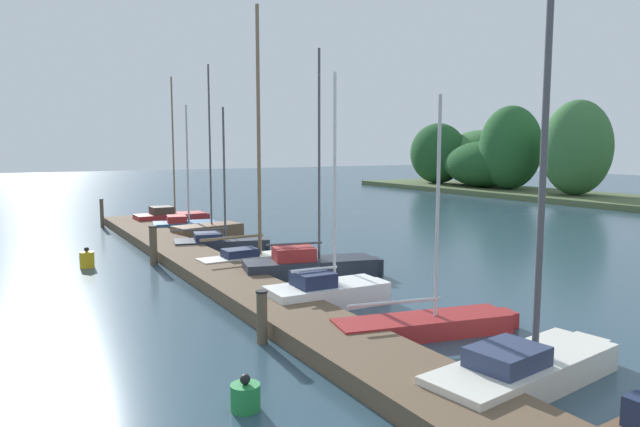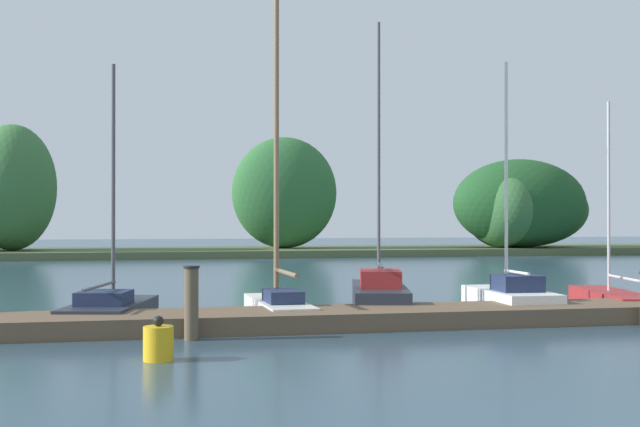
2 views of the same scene
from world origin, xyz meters
name	(u,v)px [view 1 (image 1 of 2)]	position (x,y,z in m)	size (l,w,h in m)	color
dock_pier	(233,281)	(0.00, 10.43, 0.17)	(31.29, 1.80, 0.35)	brown
sailboat_0	(172,217)	(-13.59, 12.46, 0.38)	(1.40, 3.59, 7.23)	maroon
sailboat_1	(186,225)	(-10.90, 12.37, 0.32)	(1.91, 3.10, 5.71)	#285684
sailboat_2	(210,230)	(-8.62, 12.73, 0.36)	(1.71, 3.14, 7.24)	brown
sailboat_3	(221,243)	(-5.73, 12.18, 0.28)	(1.99, 3.64, 5.32)	#232833
sailboat_4	(255,252)	(-2.28, 12.09, 0.49)	(1.07, 3.84, 8.27)	silver
sailboat_5	(313,266)	(0.17, 12.88, 0.38)	(2.02, 4.22, 6.65)	#232833
sailboat_6	(329,291)	(2.88, 11.84, 0.35)	(1.28, 3.17, 5.64)	white
sailboat_7	(430,323)	(5.80, 12.55, 0.23)	(1.70, 4.11, 4.92)	maroon
sailboat_8	(528,364)	(8.60, 12.24, 0.37)	(1.72, 4.23, 6.50)	silver
mooring_piling_0	(102,213)	(-14.43, 9.31, 0.69)	(0.20, 0.20, 1.36)	brown
mooring_piling_1	(153,245)	(-4.25, 9.30, 0.65)	(0.28, 0.28, 1.29)	brown
mooring_piling_2	(262,317)	(4.58, 9.29, 0.54)	(0.24, 0.24, 1.07)	brown
channel_buoy_0	(245,396)	(7.15, 7.88, 0.21)	(0.45, 0.45, 0.55)	#23843D
channel_buoy_1	(87,259)	(-4.83, 7.31, 0.27)	(0.45, 0.45, 0.67)	gold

